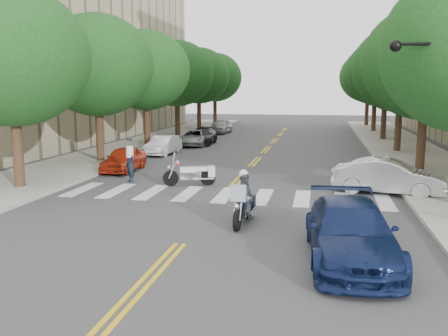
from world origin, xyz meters
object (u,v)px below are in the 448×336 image
(officer_standing, at_px, (130,165))
(sedan_blue, at_px, (351,232))
(motorcycle_parked, at_px, (194,174))
(motorcycle_police, at_px, (244,199))
(convertible, at_px, (389,177))

(officer_standing, distance_m, sedan_blue, 12.97)
(officer_standing, bearing_deg, motorcycle_parked, 39.52)
(motorcycle_police, bearing_deg, sedan_blue, 140.82)
(motorcycle_police, distance_m, sedan_blue, 4.33)
(motorcycle_police, height_order, officer_standing, motorcycle_police)
(motorcycle_police, height_order, sedan_blue, motorcycle_police)
(sedan_blue, bearing_deg, officer_standing, 131.90)
(motorcycle_police, distance_m, convertible, 7.53)
(motorcycle_parked, xyz_separation_m, sedan_blue, (6.27, -8.81, 0.21))
(motorcycle_parked, relative_size, officer_standing, 1.41)
(motorcycle_parked, height_order, convertible, motorcycle_parked)
(convertible, bearing_deg, motorcycle_police, 150.40)
(convertible, bearing_deg, sedan_blue, -179.86)
(officer_standing, bearing_deg, motorcycle_police, -1.14)
(motorcycle_police, bearing_deg, convertible, -128.51)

